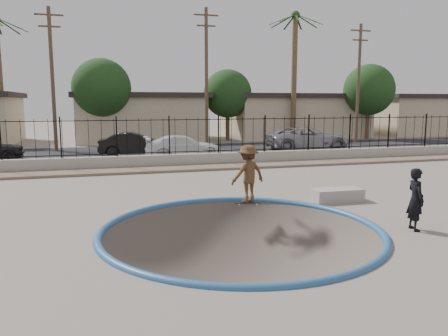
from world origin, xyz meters
TOP-DOWN VIEW (x-y plane):
  - ground at (0.00, 12.00)m, footprint 120.00×120.00m
  - bowl_pit at (0.00, -1.00)m, footprint 6.84×6.84m
  - coping_ring at (0.00, -1.00)m, footprint 7.04×7.04m
  - rock_strip at (0.00, 9.20)m, footprint 42.00×1.60m
  - retaining_wall at (0.00, 10.30)m, footprint 42.00×0.45m
  - fence at (0.00, 10.30)m, footprint 40.00×0.04m
  - street at (0.00, 17.00)m, footprint 90.00×8.00m
  - house_center at (0.00, 26.50)m, footprint 10.60×8.60m
  - house_east at (14.00, 26.50)m, footprint 12.60×8.60m
  - house_east_far at (28.00, 26.50)m, footprint 11.60×8.60m
  - palm_right at (12.00, 22.00)m, footprint 2.30×2.30m
  - utility_pole_left at (-6.00, 19.00)m, footprint 1.70×0.24m
  - utility_pole_mid at (4.00, 19.00)m, footprint 1.70×0.24m
  - utility_pole_right at (16.00, 19.00)m, footprint 1.70×0.24m
  - street_tree_left at (-3.00, 23.00)m, footprint 4.32×4.32m
  - street_tree_mid at (7.00, 24.00)m, footprint 3.96×3.96m
  - street_tree_right at (19.00, 22.00)m, footprint 4.32×4.32m
  - skater at (1.08, 1.60)m, footprint 1.27×0.93m
  - skateboard at (1.08, 1.60)m, footprint 0.85×0.38m
  - videographer at (4.17, -2.11)m, footprint 0.47×0.62m
  - concrete_ledge at (4.00, 1.27)m, footprint 1.62×0.75m
  - car_b at (-1.32, 15.00)m, footprint 4.23×1.79m
  - car_c at (1.26, 13.40)m, footprint 4.37×1.86m
  - car_d at (9.86, 15.00)m, footprint 5.51×2.71m

SIDE VIEW (x-z plane):
  - ground at x=0.00m, z-range -2.20..0.00m
  - bowl_pit at x=0.00m, z-range -0.90..0.90m
  - coping_ring at x=0.00m, z-range -0.10..0.10m
  - street at x=0.00m, z-range 0.00..0.04m
  - rock_strip at x=0.00m, z-range 0.00..0.11m
  - skateboard at x=1.08m, z-range 0.02..0.09m
  - concrete_ledge at x=4.00m, z-range 0.00..0.40m
  - retaining_wall at x=0.00m, z-range 0.00..0.60m
  - car_c at x=1.26m, z-range 0.04..1.29m
  - car_b at x=-1.32m, z-range 0.04..1.39m
  - videographer at x=4.17m, z-range 0.00..1.56m
  - car_d at x=9.86m, z-range 0.04..1.54m
  - skater at x=1.08m, z-range 0.00..1.76m
  - fence at x=0.00m, z-range 0.60..2.40m
  - house_east at x=14.00m, z-range 0.02..3.92m
  - house_east_far at x=28.00m, z-range 0.02..3.92m
  - house_center at x=0.00m, z-range 0.02..3.92m
  - street_tree_mid at x=7.00m, z-range 0.92..6.75m
  - street_tree_left at x=-3.00m, z-range 1.01..7.37m
  - street_tree_right at x=19.00m, z-range 1.01..7.37m
  - utility_pole_left at x=-6.00m, z-range 0.20..9.20m
  - utility_pole_right at x=16.00m, z-range 0.20..9.20m
  - utility_pole_mid at x=4.00m, z-range 0.21..9.71m
  - palm_right at x=12.00m, z-range 2.18..12.48m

